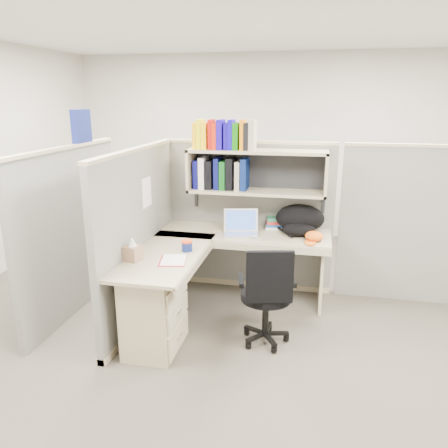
% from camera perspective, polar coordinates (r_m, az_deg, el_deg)
% --- Properties ---
extents(ground, '(6.00, 6.00, 0.00)m').
position_cam_1_polar(ground, '(4.24, 1.20, -12.85)').
color(ground, '#322E27').
rests_on(ground, ground).
extents(room_shell, '(6.00, 6.00, 6.00)m').
position_cam_1_polar(room_shell, '(3.74, 1.35, 9.44)').
color(room_shell, '#ACA69B').
rests_on(room_shell, ground).
extents(cubicle, '(3.79, 1.84, 1.95)m').
position_cam_1_polar(cubicle, '(4.39, -2.33, 0.96)').
color(cubicle, slate).
rests_on(cubicle, ground).
extents(desk, '(1.74, 1.75, 0.73)m').
position_cam_1_polar(desk, '(3.89, -5.55, -8.51)').
color(desk, tan).
rests_on(desk, ground).
extents(laptop, '(0.41, 0.41, 0.25)m').
position_cam_1_polar(laptop, '(4.36, 2.28, 0.15)').
color(laptop, silver).
rests_on(laptop, desk).
extents(backpack, '(0.56, 0.48, 0.29)m').
position_cam_1_polar(backpack, '(4.46, 9.85, 0.54)').
color(backpack, black).
rests_on(backpack, desk).
extents(orange_cap, '(0.23, 0.25, 0.09)m').
position_cam_1_polar(orange_cap, '(4.28, 11.68, -1.57)').
color(orange_cap, '#DA5C13').
rests_on(orange_cap, desk).
extents(snack_canister, '(0.10, 0.10, 0.10)m').
position_cam_1_polar(snack_canister, '(3.93, -4.86, -2.82)').
color(snack_canister, navy).
rests_on(snack_canister, desk).
extents(tissue_box, '(0.15, 0.15, 0.20)m').
position_cam_1_polar(tissue_box, '(3.76, -11.86, -3.21)').
color(tissue_box, '#9D7558').
rests_on(tissue_box, desk).
extents(mouse, '(0.10, 0.08, 0.03)m').
position_cam_1_polar(mouse, '(4.30, 3.90, -1.61)').
color(mouse, '#8EA2C9').
rests_on(mouse, desk).
extents(paper_cup, '(0.09, 0.09, 0.10)m').
position_cam_1_polar(paper_cup, '(4.56, 2.57, -0.08)').
color(paper_cup, silver).
rests_on(paper_cup, desk).
extents(book_stack, '(0.21, 0.26, 0.11)m').
position_cam_1_polar(book_stack, '(4.67, 6.47, 0.27)').
color(book_stack, gray).
rests_on(book_stack, desk).
extents(loose_paper, '(0.25, 0.30, 0.00)m').
position_cam_1_polar(loose_paper, '(3.75, -6.61, -4.67)').
color(loose_paper, silver).
rests_on(loose_paper, desk).
extents(task_chair, '(0.51, 0.47, 0.91)m').
position_cam_1_polar(task_chair, '(3.79, 5.54, -11.17)').
color(task_chair, black).
rests_on(task_chair, ground).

